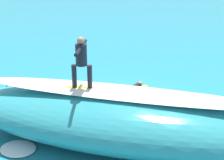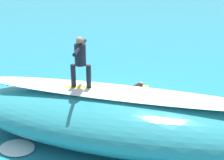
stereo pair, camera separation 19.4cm
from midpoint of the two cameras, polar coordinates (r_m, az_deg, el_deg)
ground_plane at (r=12.20m, az=0.51°, el=-4.76°), size 120.00×120.00×0.00m
wave_crest at (r=9.83m, az=1.11°, el=-6.56°), size 10.03×3.63×1.58m
wave_foam_lip at (r=9.46m, az=1.15°, el=-2.14°), size 8.45×1.50×0.08m
surfboard_riding at (r=9.77m, az=-5.60°, el=-1.43°), size 1.97×0.69×0.08m
surfer_riding at (r=9.45m, az=-5.80°, el=3.62°), size 0.59×1.41×1.49m
surfboard_paddling at (r=13.39m, az=3.25°, el=-2.11°), size 1.36×1.96×0.07m
surfer_paddling at (r=13.23m, az=2.97°, el=-1.66°), size 0.87×1.47×0.28m
buoy_marker at (r=12.55m, az=-17.49°, el=-3.54°), size 0.59×0.59×1.00m
foam_patch_near at (r=11.60m, az=-1.14°, el=-5.86°), size 1.10×1.06×0.14m
foam_patch_mid at (r=10.24m, az=-16.14°, el=-11.10°), size 1.15×1.00×0.09m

